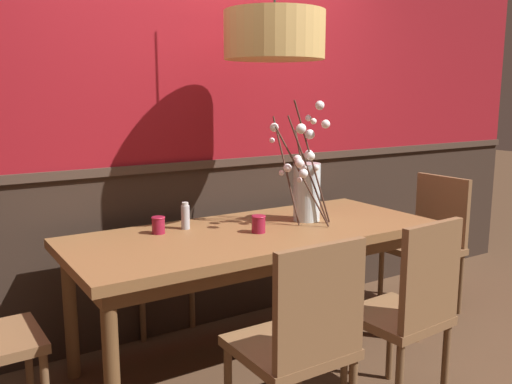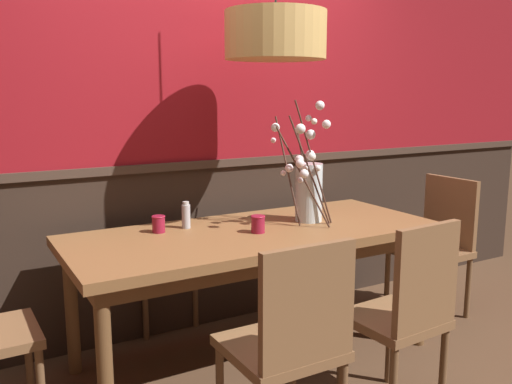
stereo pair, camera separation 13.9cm
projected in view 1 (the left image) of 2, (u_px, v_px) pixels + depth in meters
name	position (u px, v px, depth m)	size (l,w,h in m)	color
ground_plane	(256.00, 357.00, 3.16)	(24.00, 24.00, 0.00)	#4C3321
back_wall	(202.00, 124.00, 3.46)	(6.05, 0.14, 2.66)	#2D2119
dining_table	(256.00, 244.00, 3.04)	(2.08, 0.87, 0.76)	brown
chair_head_east_end	(430.00, 237.00, 3.80)	(0.43, 0.46, 0.94)	brown
chair_near_side_left	(301.00, 339.00, 2.19)	(0.44, 0.44, 0.96)	brown
chair_near_side_right	(410.00, 307.00, 2.54)	(0.42, 0.42, 0.95)	brown
chair_far_side_right	(224.00, 234.00, 3.93)	(0.47, 0.43, 0.90)	brown
chair_far_side_left	(148.00, 247.00, 3.59)	(0.44, 0.47, 0.93)	brown
vase_with_blossoms	(306.00, 188.00, 3.20)	(0.33, 0.42, 0.71)	silver
candle_holder_nearer_center	(158.00, 225.00, 2.94)	(0.07, 0.07, 0.09)	maroon
candle_holder_nearer_edge	(259.00, 224.00, 2.96)	(0.08, 0.08, 0.10)	maroon
condiment_bottle	(185.00, 216.00, 3.03)	(0.05, 0.05, 0.15)	#ADADB2
pendant_lamp	(274.00, 36.00, 2.96)	(0.55, 0.55, 0.96)	tan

